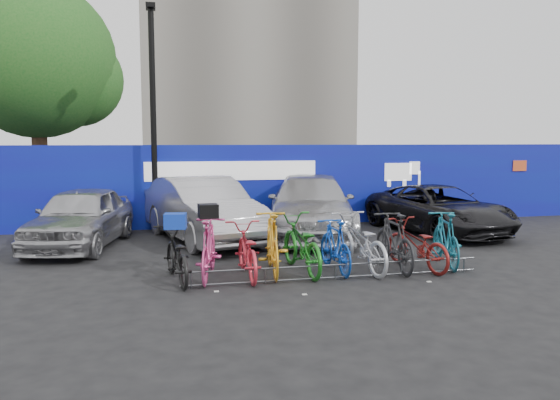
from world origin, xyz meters
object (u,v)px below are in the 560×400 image
object	(u,v)px
car_0	(81,217)
bike_5	(335,246)
car_2	(310,206)
bike_6	(360,243)
bike_1	(209,249)
bike_4	(301,244)
tree	(43,64)
bike_9	(446,239)
bike_8	(416,245)
lamppost	(153,113)
bike_2	(247,251)
bike_3	(272,243)
car_1	(203,209)
bike_0	(176,255)
car_3	(439,209)
bike_7	(394,241)
bike_rack	(335,271)

from	to	relation	value
car_0	bike_5	size ratio (longest dim) A/B	2.47
car_2	bike_6	xyz separation A→B (m)	(-0.16, -4.11, -0.24)
bike_1	bike_6	world-z (taller)	bike_1
bike_1	bike_4	world-z (taller)	bike_1
tree	bike_9	world-z (taller)	tree
car_0	bike_8	bearing A→B (deg)	-17.89
bike_8	lamppost	bearing A→B (deg)	-60.09
bike_2	bike_9	bearing A→B (deg)	-179.36
car_2	bike_5	bearing A→B (deg)	-84.96
car_2	bike_3	xyz separation A→B (m)	(-1.88, -4.02, -0.19)
car_0	bike_8	size ratio (longest dim) A/B	2.28
bike_6	bike_8	bearing A→B (deg)	167.49
car_1	bike_1	bearing A→B (deg)	-109.11
bike_0	car_2	bearing A→B (deg)	-139.67
car_3	bike_5	distance (m)	5.60
lamppost	bike_4	world-z (taller)	lamppost
bike_3	bike_4	size ratio (longest dim) A/B	0.95
bike_4	bike_5	distance (m)	0.67
bike_1	bike_7	distance (m)	3.60
car_3	bike_rack	bearing A→B (deg)	-145.33
bike_3	car_3	bearing A→B (deg)	-139.86
bike_1	bike_2	distance (m)	0.70
tree	bike_7	distance (m)	13.78
car_1	car_3	world-z (taller)	car_1
bike_6	car_2	bearing A→B (deg)	-98.72
bike_0	bike_6	bearing A→B (deg)	173.07
car_2	bike_1	xyz separation A→B (m)	(-3.10, -4.13, -0.22)
car_0	bike_9	distance (m)	8.32
tree	bike_2	bearing A→B (deg)	-62.67
bike_2	bike_6	size ratio (longest dim) A/B	0.91
bike_rack	lamppost	bearing A→B (deg)	118.07
bike_4	bike_6	world-z (taller)	bike_4
tree	bike_5	xyz separation A→B (m)	(6.96, -10.08, -4.55)
bike_rack	bike_8	world-z (taller)	bike_8
bike_4	bike_5	world-z (taller)	bike_4
car_1	bike_4	size ratio (longest dim) A/B	2.32
tree	bike_4	distance (m)	12.63
car_1	bike_2	distance (m)	3.95
bike_rack	car_2	size ratio (longest dim) A/B	1.03
tree	bike_2	xyz separation A→B (m)	(5.23, -10.12, -4.57)
bike_0	lamppost	bearing A→B (deg)	-94.52
car_2	bike_8	distance (m)	4.35
bike_9	bike_1	bearing A→B (deg)	13.92
car_3	bike_8	distance (m)	4.58
tree	car_2	world-z (taller)	tree
bike_6	bike_9	xyz separation A→B (m)	(1.82, -0.02, 0.01)
car_2	bike_8	world-z (taller)	car_2
tree	car_1	distance (m)	8.90
bike_0	bike_6	xyz separation A→B (m)	(3.53, 0.09, 0.06)
car_3	bike_9	world-z (taller)	car_3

